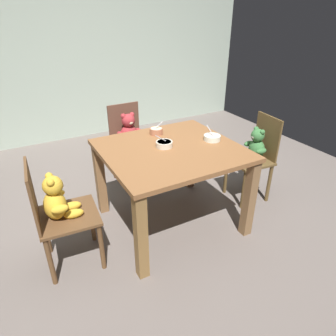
# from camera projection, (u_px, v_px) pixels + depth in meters

# --- Properties ---
(ground_plane) EXTENTS (5.20, 5.20, 0.04)m
(ground_plane) POSITION_uv_depth(u_px,v_px,m) (171.00, 222.00, 2.84)
(ground_plane) COLOR #6F645E
(wall_rear) EXTENTS (5.20, 0.08, 2.94)m
(wall_rear) POSITION_uv_depth(u_px,v_px,m) (80.00, 32.00, 4.12)
(wall_rear) COLOR #A7B7A6
(wall_rear) RESTS_ON ground_plane
(dining_table) EXTENTS (1.10, 1.03, 0.75)m
(dining_table) POSITION_uv_depth(u_px,v_px,m) (171.00, 162.00, 2.54)
(dining_table) COLOR brown
(dining_table) RESTS_ON ground_plane
(teddy_chair_far_center) EXTENTS (0.40, 0.41, 0.86)m
(teddy_chair_far_center) POSITION_uv_depth(u_px,v_px,m) (130.00, 136.00, 3.29)
(teddy_chair_far_center) COLOR brown
(teddy_chair_far_center) RESTS_ON ground_plane
(teddy_chair_near_right) EXTENTS (0.40, 0.40, 0.86)m
(teddy_chair_near_right) POSITION_uv_depth(u_px,v_px,m) (255.00, 152.00, 2.97)
(teddy_chair_near_right) COLOR brown
(teddy_chair_near_right) RESTS_ON ground_plane
(teddy_chair_near_left) EXTENTS (0.45, 0.44, 0.87)m
(teddy_chair_near_left) POSITION_uv_depth(u_px,v_px,m) (58.00, 207.00, 2.13)
(teddy_chair_near_left) COLOR brown
(teddy_chair_near_left) RESTS_ON ground_plane
(porridge_bowl_terracotta_far_center) EXTENTS (0.13, 0.12, 0.12)m
(porridge_bowl_terracotta_far_center) POSITION_uv_depth(u_px,v_px,m) (156.00, 131.00, 2.74)
(porridge_bowl_terracotta_far_center) COLOR #B26D4F
(porridge_bowl_terracotta_far_center) RESTS_ON dining_table
(porridge_bowl_cream_center) EXTENTS (0.15, 0.14, 0.12)m
(porridge_bowl_cream_center) POSITION_uv_depth(u_px,v_px,m) (164.00, 144.00, 2.49)
(porridge_bowl_cream_center) COLOR beige
(porridge_bowl_cream_center) RESTS_ON dining_table
(porridge_bowl_white_near_right) EXTENTS (0.15, 0.16, 0.12)m
(porridge_bowl_white_near_right) POSITION_uv_depth(u_px,v_px,m) (212.00, 138.00, 2.61)
(porridge_bowl_white_near_right) COLOR silver
(porridge_bowl_white_near_right) RESTS_ON dining_table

